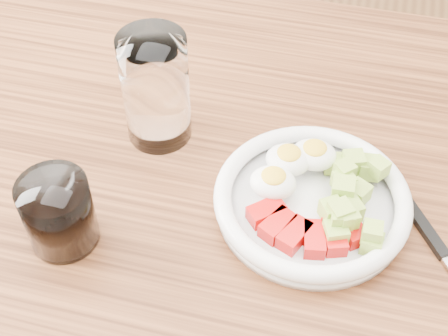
# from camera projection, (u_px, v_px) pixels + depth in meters

# --- Properties ---
(dining_table) EXTENTS (1.50, 0.90, 0.77)m
(dining_table) POSITION_uv_depth(u_px,v_px,m) (229.00, 238.00, 0.86)
(dining_table) COLOR brown
(dining_table) RESTS_ON ground
(bowl) EXTENTS (0.24, 0.24, 0.06)m
(bowl) POSITION_uv_depth(u_px,v_px,m) (313.00, 198.00, 0.75)
(bowl) COLOR white
(bowl) RESTS_ON dining_table
(fork) EXTENTS (0.13, 0.18, 0.01)m
(fork) POSITION_uv_depth(u_px,v_px,m) (435.00, 243.00, 0.72)
(fork) COLOR black
(fork) RESTS_ON dining_table
(water_glass) EXTENTS (0.09, 0.09, 0.15)m
(water_glass) POSITION_uv_depth(u_px,v_px,m) (156.00, 89.00, 0.79)
(water_glass) COLOR white
(water_glass) RESTS_ON dining_table
(coffee_glass) EXTENTS (0.08, 0.08, 0.09)m
(coffee_glass) POSITION_uv_depth(u_px,v_px,m) (59.00, 213.00, 0.70)
(coffee_glass) COLOR white
(coffee_glass) RESTS_ON dining_table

